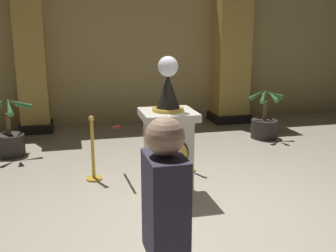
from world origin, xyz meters
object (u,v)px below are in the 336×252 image
(bystander_guest, at_px, (165,245))
(potted_palm_right, at_px, (264,124))
(stanchion_far, at_px, (93,158))
(potted_palm_left, at_px, (9,137))
(pedestal_clock, at_px, (168,142))
(stanchion_near, at_px, (188,149))

(bystander_guest, bearing_deg, potted_palm_right, 56.86)
(stanchion_far, distance_m, potted_palm_right, 3.91)
(potted_palm_left, xyz_separation_m, bystander_guest, (1.65, -5.10, 0.56))
(pedestal_clock, xyz_separation_m, stanchion_near, (0.53, 0.82, -0.37))
(pedestal_clock, relative_size, potted_palm_left, 1.69)
(potted_palm_right, bearing_deg, bystander_guest, -123.14)
(stanchion_far, height_order, potted_palm_left, potted_palm_left)
(stanchion_far, height_order, potted_palm_right, potted_palm_right)
(potted_palm_right, bearing_deg, stanchion_near, -144.27)
(stanchion_far, relative_size, potted_palm_left, 0.89)
(bystander_guest, bearing_deg, potted_palm_left, 107.87)
(stanchion_far, height_order, bystander_guest, bystander_guest)
(potted_palm_left, height_order, potted_palm_right, potted_palm_left)
(potted_palm_left, bearing_deg, stanchion_near, -27.82)
(potted_palm_right, relative_size, bystander_guest, 0.63)
(stanchion_far, bearing_deg, pedestal_clock, -39.09)
(stanchion_far, xyz_separation_m, potted_palm_right, (3.59, 1.55, -0.05))
(potted_palm_left, relative_size, potted_palm_right, 1.02)
(stanchion_near, relative_size, potted_palm_right, 0.97)
(bystander_guest, bearing_deg, stanchion_near, 71.12)
(pedestal_clock, relative_size, bystander_guest, 1.09)
(stanchion_far, relative_size, potted_palm_right, 0.91)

